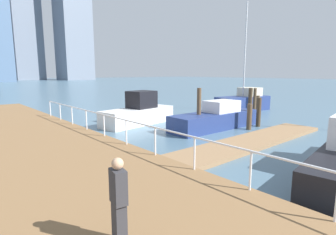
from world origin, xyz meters
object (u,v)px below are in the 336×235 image
(moored_boat_3, at_px, (244,102))
(moored_boat_4, at_px, (139,113))
(moored_boat_5, at_px, (216,118))
(pedestrian_0, at_px, (119,200))

(moored_boat_3, height_order, moored_boat_4, moored_boat_3)
(moored_boat_5, distance_m, pedestrian_0, 12.68)
(moored_boat_3, xyz_separation_m, moored_boat_5, (-8.21, -3.48, -0.19))
(moored_boat_4, xyz_separation_m, moored_boat_5, (2.81, -4.34, -0.14))
(moored_boat_4, bearing_deg, pedestrian_0, -126.03)
(moored_boat_4, bearing_deg, moored_boat_5, -57.10)
(moored_boat_3, height_order, pedestrian_0, moored_boat_3)
(moored_boat_3, xyz_separation_m, pedestrian_0, (-19.00, -10.12, 0.40))
(moored_boat_3, relative_size, moored_boat_4, 1.71)
(moored_boat_3, distance_m, moored_boat_4, 11.05)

